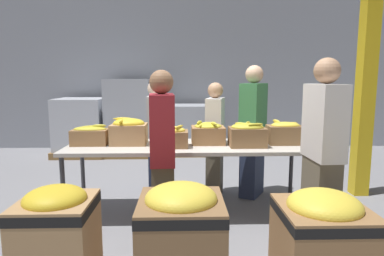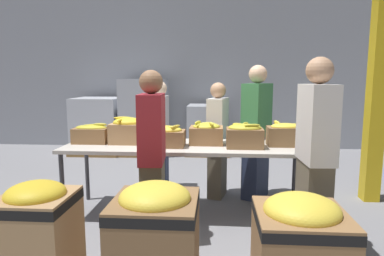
{
  "view_description": "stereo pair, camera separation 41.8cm",
  "coord_description": "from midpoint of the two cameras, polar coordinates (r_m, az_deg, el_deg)",
  "views": [
    {
      "loc": [
        -0.07,
        -3.86,
        1.58
      ],
      "look_at": [
        0.05,
        0.28,
        0.98
      ],
      "focal_mm": 32.0,
      "sensor_mm": 36.0,
      "label": 1
    },
    {
      "loc": [
        0.35,
        -3.85,
        1.58
      ],
      "look_at": [
        0.05,
        0.28,
        0.98
      ],
      "focal_mm": 32.0,
      "sensor_mm": 36.0,
      "label": 2
    }
  ],
  "objects": [
    {
      "name": "donation_bin_2",
      "position": [
        2.7,
        16.61,
        -17.63
      ],
      "size": [
        0.62,
        0.62,
        0.79
      ],
      "color": "olive",
      "rests_on": "ground_plane"
    },
    {
      "name": "wall_back",
      "position": [
        7.82,
        -2.72,
        11.37
      ],
      "size": [
        16.0,
        0.08,
        4.0
      ],
      "color": "#9399A3",
      "rests_on": "ground_plane"
    },
    {
      "name": "sorting_table",
      "position": [
        3.94,
        -3.68,
        -3.62
      ],
      "size": [
        2.77,
        0.84,
        0.82
      ],
      "color": "beige",
      "rests_on": "ground_plane"
    },
    {
      "name": "volunteer_0",
      "position": [
        3.27,
        -8.65,
        -5.17
      ],
      "size": [
        0.25,
        0.46,
        1.66
      ],
      "rotation": [
        0.0,
        0.0,
        1.64
      ],
      "color": "#6B604C",
      "rests_on": "ground_plane"
    },
    {
      "name": "donation_bin_1",
      "position": [
        2.57,
        -6.71,
        -17.86
      ],
      "size": [
        0.6,
        0.6,
        0.85
      ],
      "color": "olive",
      "rests_on": "ground_plane"
    },
    {
      "name": "banana_box_4",
      "position": [
        3.85,
        6.14,
        -1.06
      ],
      "size": [
        0.4,
        0.29,
        0.28
      ],
      "color": "olive",
      "rests_on": "sorting_table"
    },
    {
      "name": "volunteer_3",
      "position": [
        4.56,
        1.22,
        -2.09
      ],
      "size": [
        0.3,
        0.45,
        1.53
      ],
      "rotation": [
        0.0,
        0.0,
        -1.81
      ],
      "color": "#6B604C",
      "rests_on": "ground_plane"
    },
    {
      "name": "banana_box_5",
      "position": [
        4.07,
        12.45,
        -0.79
      ],
      "size": [
        0.41,
        0.28,
        0.29
      ],
      "color": "olive",
      "rests_on": "sorting_table"
    },
    {
      "name": "banana_box_0",
      "position": [
        4.16,
        -19.41,
        -1.15
      ],
      "size": [
        0.41,
        0.27,
        0.24
      ],
      "color": "olive",
      "rests_on": "sorting_table"
    },
    {
      "name": "volunteer_1",
      "position": [
        3.34,
        17.62,
        -4.26
      ],
      "size": [
        0.26,
        0.48,
        1.76
      ],
      "rotation": [
        0.0,
        0.0,
        1.62
      ],
      "color": "#6B604C",
      "rests_on": "ground_plane"
    },
    {
      "name": "pallet_stack_1",
      "position": [
        7.24,
        -12.04,
        1.69
      ],
      "size": [
        0.98,
        0.98,
        1.56
      ],
      "color": "olive",
      "rests_on": "ground_plane"
    },
    {
      "name": "pallet_stack_0",
      "position": [
        7.24,
        -1.4,
        -0.27
      ],
      "size": [
        0.9,
        0.9,
        1.02
      ],
      "color": "olive",
      "rests_on": "ground_plane"
    },
    {
      "name": "donation_bin_0",
      "position": [
        2.79,
        -25.76,
        -16.59
      ],
      "size": [
        0.51,
        0.51,
        0.84
      ],
      "color": "tan",
      "rests_on": "ground_plane"
    },
    {
      "name": "support_pillar",
      "position": [
        5.0,
        25.23,
        12.34
      ],
      "size": [
        0.2,
        0.2,
        4.0
      ],
      "color": "gold",
      "rests_on": "ground_plane"
    },
    {
      "name": "pallet_stack_2",
      "position": [
        7.5,
        -19.48,
        0.12
      ],
      "size": [
        1.03,
        1.03,
        1.17
      ],
      "color": "olive",
      "rests_on": "ground_plane"
    },
    {
      "name": "volunteer_4",
      "position": [
        4.78,
        -8.55,
        -1.59
      ],
      "size": [
        0.21,
        0.42,
        1.54
      ],
      "rotation": [
        0.0,
        0.0,
        -1.55
      ],
      "color": "#2D3856",
      "rests_on": "ground_plane"
    },
    {
      "name": "volunteer_2",
      "position": [
        4.58,
        7.55,
        -0.72
      ],
      "size": [
        0.44,
        0.52,
        1.75
      ],
      "rotation": [
        0.0,
        0.0,
        -2.1
      ],
      "color": "#2D3856",
      "rests_on": "ground_plane"
    },
    {
      "name": "ground_plane",
      "position": [
        4.17,
        -3.58,
        -13.99
      ],
      "size": [
        30.0,
        30.0,
        0.0
      ],
      "primitive_type": "plane",
      "color": "gray"
    },
    {
      "name": "banana_box_2",
      "position": [
        3.83,
        -6.85,
        -1.4
      ],
      "size": [
        0.41,
        0.29,
        0.25
      ],
      "color": "olive",
      "rests_on": "sorting_table"
    },
    {
      "name": "banana_box_3",
      "position": [
        4.0,
        -0.32,
        -0.83
      ],
      "size": [
        0.38,
        0.34,
        0.28
      ],
      "color": "olive",
      "rests_on": "sorting_table"
    },
    {
      "name": "banana_box_1",
      "position": [
        4.07,
        -13.4,
        -0.5
      ],
      "size": [
        0.41,
        0.36,
        0.31
      ],
      "color": "tan",
      "rests_on": "sorting_table"
    }
  ]
}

